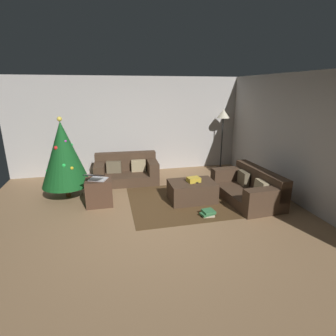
% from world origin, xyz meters
% --- Properties ---
extents(ground_plane, '(6.40, 6.40, 0.00)m').
position_xyz_m(ground_plane, '(0.00, 0.00, 0.00)').
color(ground_plane, '#93704C').
extents(rear_partition, '(6.40, 0.12, 2.60)m').
position_xyz_m(rear_partition, '(0.00, 3.14, 1.30)').
color(rear_partition, '#BCB7B2').
rests_on(rear_partition, ground_plane).
extents(corner_partition, '(0.12, 6.40, 2.60)m').
position_xyz_m(corner_partition, '(3.14, 0.00, 1.30)').
color(corner_partition, '#B5B0AB').
rests_on(corner_partition, ground_plane).
extents(couch_left, '(1.57, 0.90, 0.71)m').
position_xyz_m(couch_left, '(-0.22, 2.24, 0.28)').
color(couch_left, '#473323').
rests_on(couch_left, ground_plane).
extents(couch_right, '(0.97, 1.66, 0.66)m').
position_xyz_m(couch_right, '(2.24, 0.48, 0.26)').
color(couch_right, '#473323').
rests_on(couch_right, ground_plane).
extents(ottoman, '(0.95, 0.65, 0.42)m').
position_xyz_m(ottoman, '(1.03, 0.71, 0.21)').
color(ottoman, '#473323').
rests_on(ottoman, ground_plane).
extents(gift_box, '(0.28, 0.23, 0.10)m').
position_xyz_m(gift_box, '(1.06, 0.70, 0.47)').
color(gift_box, gold).
rests_on(gift_box, ottoman).
extents(tv_remote, '(0.12, 0.17, 0.02)m').
position_xyz_m(tv_remote, '(1.13, 0.67, 0.43)').
color(tv_remote, black).
rests_on(tv_remote, ottoman).
extents(christmas_tree, '(1.01, 1.01, 1.74)m').
position_xyz_m(christmas_tree, '(-1.56, 1.53, 0.96)').
color(christmas_tree, brown).
rests_on(christmas_tree, ground_plane).
extents(side_table, '(0.52, 0.44, 0.54)m').
position_xyz_m(side_table, '(-0.87, 0.93, 0.27)').
color(side_table, '#4C3323').
rests_on(side_table, ground_plane).
extents(laptop, '(0.47, 0.51, 0.18)m').
position_xyz_m(laptop, '(-0.89, 0.87, 0.60)').
color(laptop, silver).
rests_on(laptop, side_table).
extents(book_stack, '(0.30, 0.24, 0.11)m').
position_xyz_m(book_stack, '(1.10, -0.04, 0.06)').
color(book_stack, beige).
rests_on(book_stack, ground_plane).
extents(corner_lamp, '(0.36, 0.36, 1.73)m').
position_xyz_m(corner_lamp, '(2.57, 2.73, 1.47)').
color(corner_lamp, black).
rests_on(corner_lamp, ground_plane).
extents(area_rug, '(2.60, 2.00, 0.01)m').
position_xyz_m(area_rug, '(1.03, 0.71, 0.00)').
color(area_rug, '#52391F').
rests_on(area_rug, ground_plane).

